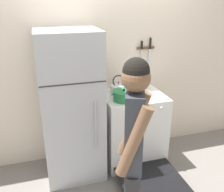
{
  "coord_description": "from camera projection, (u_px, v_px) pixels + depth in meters",
  "views": [
    {
      "loc": [
        -0.78,
        -3.0,
        2.05
      ],
      "look_at": [
        -0.02,
        -0.46,
        1.0
      ],
      "focal_mm": 40.0,
      "sensor_mm": 36.0,
      "label": 1
    }
  ],
  "objects": [
    {
      "name": "ground_plane",
      "position": [
        105.0,
        149.0,
        3.63
      ],
      "size": [
        14.0,
        14.0,
        0.0
      ],
      "primitive_type": "plane",
      "color": "slate"
    },
    {
      "name": "utensil_jar",
      "position": [
        144.0,
        85.0,
        3.24
      ],
      "size": [
        0.07,
        0.07,
        0.27
      ],
      "color": "silver",
      "rests_on": "stove_range"
    },
    {
      "name": "wall_knife_strip",
      "position": [
        146.0,
        48.0,
        3.24
      ],
      "size": [
        0.24,
        0.03,
        0.36
      ],
      "color": "brown"
    },
    {
      "name": "wall_back",
      "position": [
        103.0,
        63.0,
        3.19
      ],
      "size": [
        10.0,
        0.06,
        2.55
      ],
      "color": "beige",
      "rests_on": "ground_plane"
    },
    {
      "name": "person",
      "position": [
        133.0,
        153.0,
        1.87
      ],
      "size": [
        0.36,
        0.41,
        1.69
      ],
      "rotation": [
        0.0,
        0.0,
        1.2
      ],
      "color": "#2D2D30",
      "rests_on": "ground_plane"
    },
    {
      "name": "dutch_oven_pot",
      "position": [
        124.0,
        95.0,
        2.92
      ],
      "size": [
        0.3,
        0.26,
        0.15
      ],
      "color": "#237A42",
      "rests_on": "stove_range"
    },
    {
      "name": "refrigerator",
      "position": [
        71.0,
        107.0,
        2.89
      ],
      "size": [
        0.67,
        0.7,
        1.75
      ],
      "color": "#B7BABF",
      "rests_on": "ground_plane"
    },
    {
      "name": "tea_kettle",
      "position": [
        118.0,
        88.0,
        3.14
      ],
      "size": [
        0.25,
        0.2,
        0.24
      ],
      "color": "silver",
      "rests_on": "stove_range"
    },
    {
      "name": "stove_range",
      "position": [
        134.0,
        129.0,
        3.23
      ],
      "size": [
        0.76,
        1.37,
        0.92
      ],
      "color": "white",
      "rests_on": "ground_plane"
    }
  ]
}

